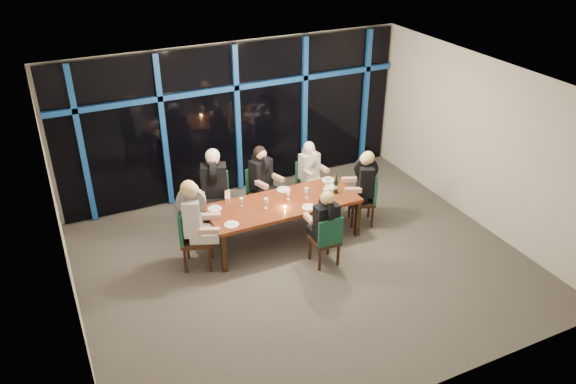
# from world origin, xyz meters

# --- Properties ---
(room) EXTENTS (7.04, 7.00, 3.02)m
(room) POSITION_xyz_m (0.00, 0.00, 2.02)
(room) COLOR #56524C
(room) RESTS_ON ground
(window_wall) EXTENTS (6.86, 0.43, 2.94)m
(window_wall) POSITION_xyz_m (0.01, 2.93, 1.55)
(window_wall) COLOR black
(window_wall) RESTS_ON ground
(dining_table) EXTENTS (2.60, 1.00, 0.75)m
(dining_table) POSITION_xyz_m (0.00, 0.80, 0.68)
(dining_table) COLOR brown
(dining_table) RESTS_ON ground
(chair_far_left) EXTENTS (0.63, 0.63, 1.06)m
(chair_far_left) POSITION_xyz_m (-0.91, 1.70, 0.59)
(chair_far_left) COLOR #311A10
(chair_far_left) RESTS_ON ground
(chair_far_mid) EXTENTS (0.56, 0.56, 0.95)m
(chair_far_mid) POSITION_xyz_m (-0.02, 1.81, 0.53)
(chair_far_mid) COLOR #311A10
(chair_far_mid) RESTS_ON ground
(chair_far_right) EXTENTS (0.47, 0.47, 0.88)m
(chair_far_right) POSITION_xyz_m (0.99, 1.81, 0.49)
(chair_far_right) COLOR #311A10
(chair_far_right) RESTS_ON ground
(chair_end_left) EXTENTS (0.64, 0.64, 1.06)m
(chair_end_left) POSITION_xyz_m (-1.65, 0.73, 0.59)
(chair_end_left) COLOR #311A10
(chair_end_left) RESTS_ON ground
(chair_end_right) EXTENTS (0.60, 0.60, 0.98)m
(chair_end_right) POSITION_xyz_m (1.61, 0.67, 0.55)
(chair_end_right) COLOR #311A10
(chair_end_right) RESTS_ON ground
(chair_near_mid) EXTENTS (0.43, 0.43, 0.92)m
(chair_near_mid) POSITION_xyz_m (0.32, -0.19, 0.52)
(chair_near_mid) COLOR #311A10
(chair_near_mid) RESTS_ON ground
(diner_far_left) EXTENTS (0.64, 0.73, 1.04)m
(diner_far_left) POSITION_xyz_m (-0.94, 1.61, 1.01)
(diner_far_left) COLOR black
(diner_far_left) RESTS_ON ground
(diner_far_mid) EXTENTS (0.57, 0.65, 0.93)m
(diner_far_mid) POSITION_xyz_m (0.01, 1.73, 0.91)
(diner_far_mid) COLOR black
(diner_far_mid) RESTS_ON ground
(diner_far_right) EXTENTS (0.47, 0.58, 0.86)m
(diner_far_right) POSITION_xyz_m (1.00, 1.74, 0.85)
(diner_far_right) COLOR silver
(diner_far_right) RESTS_ON ground
(diner_end_left) EXTENTS (0.73, 0.66, 1.04)m
(diner_end_left) POSITION_xyz_m (-1.57, 0.70, 1.01)
(diner_end_left) COLOR black
(diner_end_left) RESTS_ON ground
(diner_end_right) EXTENTS (0.67, 0.61, 0.96)m
(diner_end_right) POSITION_xyz_m (1.53, 0.71, 0.94)
(diner_end_right) COLOR black
(diner_end_right) RESTS_ON ground
(diner_near_mid) EXTENTS (0.46, 0.57, 0.90)m
(diner_near_mid) POSITION_xyz_m (0.32, -0.11, 0.88)
(diner_near_mid) COLOR black
(diner_near_mid) RESTS_ON ground
(plate_far_left) EXTENTS (0.24, 0.24, 0.01)m
(plate_far_left) POSITION_xyz_m (-1.12, 1.08, 0.76)
(plate_far_left) COLOR white
(plate_far_left) RESTS_ON dining_table
(plate_far_mid) EXTENTS (0.24, 0.24, 0.01)m
(plate_far_mid) POSITION_xyz_m (0.20, 1.20, 0.76)
(plate_far_mid) COLOR white
(plate_far_mid) RESTS_ON dining_table
(plate_far_right) EXTENTS (0.24, 0.24, 0.01)m
(plate_far_right) POSITION_xyz_m (1.09, 1.18, 0.76)
(plate_far_right) COLOR white
(plate_far_right) RESTS_ON dining_table
(plate_end_left) EXTENTS (0.24, 0.24, 0.01)m
(plate_end_left) POSITION_xyz_m (-1.04, 0.49, 0.76)
(plate_end_left) COLOR white
(plate_end_left) RESTS_ON dining_table
(plate_end_right) EXTENTS (0.24, 0.24, 0.01)m
(plate_end_right) POSITION_xyz_m (1.01, 0.92, 0.76)
(plate_end_right) COLOR white
(plate_end_right) RESTS_ON dining_table
(plate_near_mid) EXTENTS (0.24, 0.24, 0.01)m
(plate_near_mid) POSITION_xyz_m (0.32, 0.45, 0.76)
(plate_near_mid) COLOR white
(plate_near_mid) RESTS_ON dining_table
(wine_bottle) EXTENTS (0.08, 0.08, 0.36)m
(wine_bottle) POSITION_xyz_m (0.97, 0.70, 0.89)
(wine_bottle) COLOR black
(wine_bottle) RESTS_ON dining_table
(water_pitcher) EXTENTS (0.13, 0.12, 0.21)m
(water_pitcher) POSITION_xyz_m (0.72, 0.57, 0.86)
(water_pitcher) COLOR silver
(water_pitcher) RESTS_ON dining_table
(tea_light) EXTENTS (0.05, 0.05, 0.03)m
(tea_light) POSITION_xyz_m (-0.05, 0.62, 0.77)
(tea_light) COLOR #FFA74C
(tea_light) RESTS_ON dining_table
(wine_glass_a) EXTENTS (0.07, 0.07, 0.19)m
(wine_glass_a) POSITION_xyz_m (-0.34, 0.74, 0.89)
(wine_glass_a) COLOR silver
(wine_glass_a) RESTS_ON dining_table
(wine_glass_b) EXTENTS (0.07, 0.07, 0.17)m
(wine_glass_b) POSITION_xyz_m (0.13, 0.85, 0.88)
(wine_glass_b) COLOR silver
(wine_glass_b) RESTS_ON dining_table
(wine_glass_c) EXTENTS (0.08, 0.08, 0.19)m
(wine_glass_c) POSITION_xyz_m (0.43, 0.77, 0.89)
(wine_glass_c) COLOR silver
(wine_glass_c) RESTS_ON dining_table
(wine_glass_d) EXTENTS (0.06, 0.06, 0.16)m
(wine_glass_d) POSITION_xyz_m (-0.68, 0.98, 0.86)
(wine_glass_d) COLOR silver
(wine_glass_d) RESTS_ON dining_table
(wine_glass_e) EXTENTS (0.07, 0.07, 0.17)m
(wine_glass_e) POSITION_xyz_m (0.99, 1.02, 0.87)
(wine_glass_e) COLOR silver
(wine_glass_e) RESTS_ON dining_table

